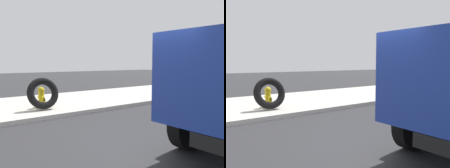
# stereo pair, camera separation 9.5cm
# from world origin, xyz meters

# --- Properties ---
(ground_plane) EXTENTS (80.00, 80.00, 0.00)m
(ground_plane) POSITION_xyz_m (0.00, 0.00, 0.00)
(ground_plane) COLOR #2D2D30
(sidewalk_curb) EXTENTS (36.00, 5.00, 0.15)m
(sidewalk_curb) POSITION_xyz_m (0.00, 6.50, 0.07)
(sidewalk_curb) COLOR #BCB7AD
(sidewalk_curb) RESTS_ON ground
(fire_hydrant) EXTENTS (0.25, 0.57, 0.79)m
(fire_hydrant) POSITION_xyz_m (-0.76, 5.46, 0.57)
(fire_hydrant) COLOR yellow
(fire_hydrant) RESTS_ON sidewalk_curb
(loose_tire) EXTENTS (1.18, 0.61, 1.19)m
(loose_tire) POSITION_xyz_m (-0.85, 5.05, 0.75)
(loose_tire) COLOR black
(loose_tire) RESTS_ON sidewalk_curb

